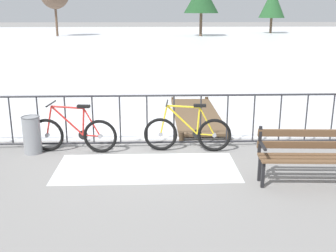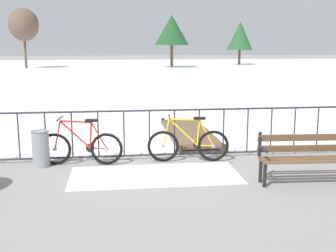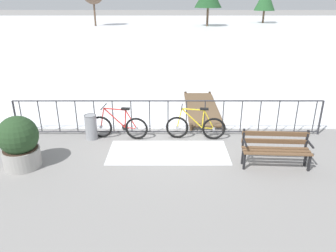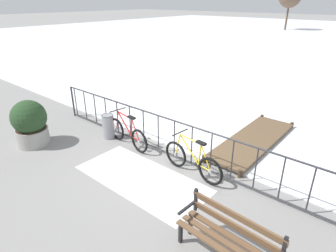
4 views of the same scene
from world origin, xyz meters
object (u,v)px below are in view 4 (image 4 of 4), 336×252
Objects in this scene: bicycle_near_railing at (128,134)px; planter_with_shrub at (30,123)px; bicycle_second at (192,161)px; park_bench at (229,235)px; trash_bin at (108,126)px.

bicycle_near_railing is 1.32× the size of planter_with_shrub.
bicycle_second is at bearing -0.59° from bicycle_near_railing.
trash_bin is (-4.81, 1.58, -0.14)m from park_bench.
bicycle_near_railing is 2.70m from planter_with_shrub.
planter_with_shrub is at bearing -129.09° from trash_bin.
bicycle_near_railing is 1.05× the size of park_bench.
bicycle_near_railing is 0.79m from trash_bin.
park_bench is 1.26× the size of planter_with_shrub.
bicycle_near_railing is 2.33× the size of trash_bin.
bicycle_near_railing reaches higher than trash_bin.
planter_with_shrub is (-6.13, -0.05, 0.13)m from park_bench.
park_bench is at bearing -41.27° from bicycle_second.
park_bench is 5.06m from trash_bin.
bicycle_second reaches higher than park_bench.
bicycle_second is 1.32× the size of planter_with_shrub.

